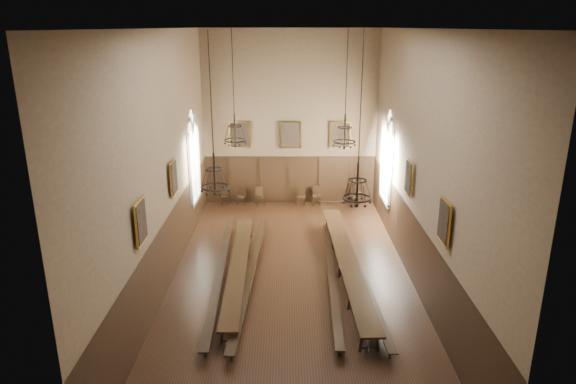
{
  "coord_description": "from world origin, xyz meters",
  "views": [
    {
      "loc": [
        -0.17,
        -17.28,
        9.07
      ],
      "look_at": [
        -0.12,
        1.5,
        2.98
      ],
      "focal_mm": 32.0,
      "sensor_mm": 36.0,
      "label": 1
    }
  ],
  "objects_px": {
    "table_right": "(346,267)",
    "chair_0": "(225,200)",
    "table_left": "(239,271)",
    "chair_7": "(355,199)",
    "bench_right_inner": "(332,276)",
    "chandelier_back_right": "(345,135)",
    "chandelier_front_left": "(214,177)",
    "bench_left_inner": "(251,274)",
    "chair_5": "(317,199)",
    "chair_4": "(301,200)",
    "chandelier_front_right": "(357,188)",
    "bench_left_outer": "(220,273)",
    "bench_right_outer": "(360,276)",
    "chandelier_back_left": "(235,133)",
    "chair_2": "(260,199)",
    "chair_1": "(241,199)"
  },
  "relations": [
    {
      "from": "chair_5",
      "to": "table_right",
      "type": "bearing_deg",
      "value": -83.1
    },
    {
      "from": "chair_1",
      "to": "chair_7",
      "type": "xyz_separation_m",
      "value": [
        6.06,
        -0.02,
        -0.0
      ]
    },
    {
      "from": "table_right",
      "to": "chandelier_back_right",
      "type": "height_order",
      "value": "chandelier_back_right"
    },
    {
      "from": "table_left",
      "to": "chair_7",
      "type": "height_order",
      "value": "chair_7"
    },
    {
      "from": "chair_4",
      "to": "chandelier_front_left",
      "type": "height_order",
      "value": "chandelier_front_left"
    },
    {
      "from": "bench_left_inner",
      "to": "chair_5",
      "type": "xyz_separation_m",
      "value": [
        2.94,
        8.62,
        0.01
      ]
    },
    {
      "from": "bench_left_inner",
      "to": "bench_right_outer",
      "type": "height_order",
      "value": "bench_left_inner"
    },
    {
      "from": "chandelier_front_left",
      "to": "chandelier_front_right",
      "type": "relative_size",
      "value": 0.88
    },
    {
      "from": "chandelier_front_right",
      "to": "chair_0",
      "type": "bearing_deg",
      "value": 116.86
    },
    {
      "from": "chair_7",
      "to": "chair_4",
      "type": "bearing_deg",
      "value": 174.96
    },
    {
      "from": "chair_0",
      "to": "chandelier_back_right",
      "type": "distance_m",
      "value": 9.8
    },
    {
      "from": "table_right",
      "to": "chair_7",
      "type": "xyz_separation_m",
      "value": [
        1.39,
        8.31,
        -0.13
      ]
    },
    {
      "from": "chandelier_back_left",
      "to": "chair_7",
      "type": "bearing_deg",
      "value": 46.38
    },
    {
      "from": "bench_right_inner",
      "to": "chandelier_back_right",
      "type": "distance_m",
      "value": 5.39
    },
    {
      "from": "chair_7",
      "to": "chandelier_front_right",
      "type": "height_order",
      "value": "chandelier_front_right"
    },
    {
      "from": "bench_right_outer",
      "to": "chair_2",
      "type": "relative_size",
      "value": 10.23
    },
    {
      "from": "bench_right_inner",
      "to": "chair_4",
      "type": "xyz_separation_m",
      "value": [
        -0.9,
        8.81,
        0.0
      ]
    },
    {
      "from": "chandelier_back_left",
      "to": "chair_0",
      "type": "bearing_deg",
      "value": 101.97
    },
    {
      "from": "bench_right_inner",
      "to": "chair_1",
      "type": "height_order",
      "value": "chair_1"
    },
    {
      "from": "chandelier_front_left",
      "to": "chandelier_front_right",
      "type": "xyz_separation_m",
      "value": [
        4.27,
        0.69,
        -0.57
      ]
    },
    {
      "from": "bench_left_outer",
      "to": "chair_0",
      "type": "bearing_deg",
      "value": 95.46
    },
    {
      "from": "table_left",
      "to": "chandelier_front_left",
      "type": "xyz_separation_m",
      "value": [
        -0.31,
        -2.97,
        4.55
      ]
    },
    {
      "from": "chandelier_front_left",
      "to": "chandelier_front_right",
      "type": "bearing_deg",
      "value": 9.2
    },
    {
      "from": "chair_4",
      "to": "table_left",
      "type": "bearing_deg",
      "value": -99.18
    },
    {
      "from": "bench_left_inner",
      "to": "chandelier_front_left",
      "type": "relative_size",
      "value": 2.29
    },
    {
      "from": "bench_left_outer",
      "to": "bench_left_inner",
      "type": "bearing_deg",
      "value": -5.37
    },
    {
      "from": "bench_left_outer",
      "to": "chair_5",
      "type": "bearing_deg",
      "value": 64.35
    },
    {
      "from": "chair_7",
      "to": "table_right",
      "type": "bearing_deg",
      "value": -104.57
    },
    {
      "from": "chair_0",
      "to": "chair_7",
      "type": "relative_size",
      "value": 0.97
    },
    {
      "from": "chandelier_back_right",
      "to": "chair_5",
      "type": "bearing_deg",
      "value": 95.41
    },
    {
      "from": "table_right",
      "to": "bench_right_outer",
      "type": "height_order",
      "value": "table_right"
    },
    {
      "from": "chair_7",
      "to": "chandelier_front_right",
      "type": "relative_size",
      "value": 0.18
    },
    {
      "from": "chandelier_back_right",
      "to": "table_left",
      "type": "bearing_deg",
      "value": -153.21
    },
    {
      "from": "chair_0",
      "to": "chair_1",
      "type": "bearing_deg",
      "value": -1.06
    },
    {
      "from": "bench_right_outer",
      "to": "chair_4",
      "type": "xyz_separation_m",
      "value": [
        -1.96,
        8.8,
        -0.01
      ]
    },
    {
      "from": "chandelier_back_left",
      "to": "chair_2",
      "type": "bearing_deg",
      "value": 84.19
    },
    {
      "from": "bench_right_inner",
      "to": "chandelier_back_left",
      "type": "xyz_separation_m",
      "value": [
        -3.7,
        2.85,
        4.79
      ]
    },
    {
      "from": "chair_5",
      "to": "chandelier_back_right",
      "type": "xyz_separation_m",
      "value": [
        0.61,
        -6.49,
        4.81
      ]
    },
    {
      "from": "bench_left_outer",
      "to": "chair_1",
      "type": "distance_m",
      "value": 8.56
    },
    {
      "from": "bench_left_outer",
      "to": "chandelier_back_right",
      "type": "distance_m",
      "value": 7.03
    },
    {
      "from": "chair_0",
      "to": "chair_2",
      "type": "bearing_deg",
      "value": -3.72
    },
    {
      "from": "chandelier_back_right",
      "to": "chandelier_front_left",
      "type": "distance_m",
      "value": 6.61
    },
    {
      "from": "bench_left_outer",
      "to": "chair_5",
      "type": "xyz_separation_m",
      "value": [
        4.09,
        8.51,
        0.01
      ]
    },
    {
      "from": "bench_right_outer",
      "to": "chair_4",
      "type": "bearing_deg",
      "value": 102.53
    },
    {
      "from": "chandelier_front_right",
      "to": "bench_left_inner",
      "type": "bearing_deg",
      "value": 148.16
    },
    {
      "from": "table_right",
      "to": "chair_0",
      "type": "bearing_deg",
      "value": 123.81
    },
    {
      "from": "bench_left_inner",
      "to": "chair_5",
      "type": "height_order",
      "value": "chair_5"
    },
    {
      "from": "chair_0",
      "to": "bench_left_inner",
      "type": "bearing_deg",
      "value": -81.28
    },
    {
      "from": "table_left",
      "to": "table_right",
      "type": "height_order",
      "value": "table_right"
    },
    {
      "from": "chair_1",
      "to": "chair_7",
      "type": "distance_m",
      "value": 6.06
    }
  ]
}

